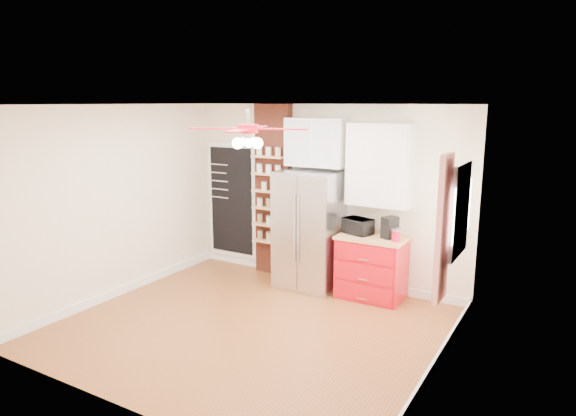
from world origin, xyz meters
The scene contains 21 objects.
floor centered at (0.00, 0.00, 0.00)m, with size 4.50×4.50×0.00m, color brown.
ceiling centered at (0.00, 0.00, 2.70)m, with size 4.50×4.50×0.00m, color white.
wall_back centered at (0.00, 2.00, 1.35)m, with size 4.50×0.02×2.70m, color #F2E7C3.
wall_front centered at (0.00, -2.00, 1.35)m, with size 4.50×0.02×2.70m, color #F2E7C3.
wall_left centered at (-2.25, 0.00, 1.35)m, with size 0.02×4.00×2.70m, color #F2E7C3.
wall_right centered at (2.25, 0.00, 1.35)m, with size 0.02×4.00×2.70m, color #F2E7C3.
chalkboard centered at (-1.70, 1.96, 1.10)m, with size 0.95×0.05×1.95m.
brick_pillar centered at (-0.85, 1.92, 1.35)m, with size 0.60×0.16×2.70m, color brown.
fridge centered at (-0.05, 1.63, 0.88)m, with size 0.90×0.70×1.75m, color silver.
upper_glass_cabinet centered at (-0.05, 1.82, 2.15)m, with size 0.90×0.35×0.70m, color white.
red_cabinet centered at (0.92, 1.68, 0.45)m, with size 0.94×0.64×0.90m.
upper_shelf_unit centered at (0.92, 1.85, 1.88)m, with size 0.90×0.30×1.15m, color white.
window centered at (2.23, 0.90, 1.55)m, with size 0.04×0.75×1.05m, color white.
curtain centered at (2.18, 0.35, 1.45)m, with size 0.06×0.40×1.55m, color red.
ceiling_fan centered at (0.00, 0.00, 2.42)m, with size 1.40×1.40×0.44m.
toaster_oven centered at (0.69, 1.69, 1.01)m, with size 0.40×0.27×0.22m, color black.
coffee_maker centered at (1.16, 1.69, 1.05)m, with size 0.15×0.21×0.30m, color black.
canister_left centered at (1.29, 1.56, 0.97)m, with size 0.11×0.11×0.15m, color #B10924.
canister_right centered at (1.23, 1.74, 0.97)m, with size 0.11×0.11×0.14m, color #A31909.
pantry_jar_oats centered at (-0.93, 1.77, 1.44)m, with size 0.09×0.09×0.13m, color beige.
pantry_jar_beans centered at (-0.78, 1.79, 1.44)m, with size 0.09×0.09×0.13m, color #99734D.
Camera 1 is at (3.38, -4.88, 2.74)m, focal length 32.00 mm.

